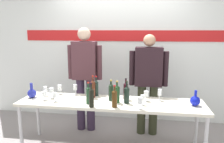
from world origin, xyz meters
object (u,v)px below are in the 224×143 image
object	(u,v)px
wine_glass_left_0	(55,95)
wine_glass_right_3	(146,94)
wine_bottle_2	(126,90)
wine_bottle_4	(117,93)
presenter_right	(148,78)
wine_glass_left_3	(45,94)
presenter_left	(85,73)
wine_bottle_3	(93,88)
wine_glass_right_2	(140,101)
decanter_blue_right	(195,101)
wine_glass_left_4	(45,89)
decanter_blue_left	(32,93)
wine_bottle_6	(115,98)
wine_glass_left_1	(51,91)
wine_bottle_1	(91,97)
wine_glass_left_2	(75,87)
wine_glass_right_0	(143,98)
display_table	(110,105)
wine_bottle_8	(111,91)
wine_glass_left_5	(60,88)
wine_bottle_7	(127,94)
wine_glass_right_1	(160,93)
wine_bottle_5	(96,88)
wine_bottle_0	(89,94)

from	to	relation	value
wine_glass_left_0	wine_glass_right_3	bearing A→B (deg)	9.89
wine_bottle_2	wine_bottle_4	distance (m)	0.21
presenter_right	wine_glass_left_3	distance (m)	1.64
presenter_left	wine_bottle_3	size ratio (longest dim) A/B	5.28
presenter_right	wine_glass_right_2	bearing A→B (deg)	-97.55
wine_bottle_4	wine_glass_right_2	bearing A→B (deg)	-32.29
decanter_blue_right	wine_glass_right_2	world-z (taller)	decanter_blue_right
presenter_left	wine_glass_left_4	xyz separation A→B (m)	(-0.50, -0.47, -0.18)
decanter_blue_left	presenter_right	bearing A→B (deg)	18.99
wine_bottle_3	wine_bottle_6	xyz separation A→B (m)	(0.38, -0.37, -0.01)
wine_glass_left_1	wine_glass_right_2	distance (m)	1.34
wine_bottle_2	wine_glass_left_1	bearing A→B (deg)	-173.23
wine_bottle_1	wine_glass_left_2	distance (m)	0.65
decanter_blue_right	wine_glass_right_0	world-z (taller)	decanter_blue_right
wine_bottle_6	wine_glass_left_1	xyz separation A→B (m)	(-0.98, 0.24, -0.02)
presenter_left	wine_glass_left_0	size ratio (longest dim) A/B	13.49
presenter_left	wine_glass_left_2	xyz separation A→B (m)	(-0.07, -0.34, -0.17)
display_table	wine_bottle_1	bearing A→B (deg)	-129.08
wine_bottle_8	wine_glass_left_1	xyz separation A→B (m)	(-0.89, -0.03, -0.02)
wine_bottle_1	wine_glass_right_2	world-z (taller)	wine_bottle_1
wine_glass_left_5	decanter_blue_left	bearing A→B (deg)	-143.96
wine_bottle_3	wine_glass_left_5	world-z (taller)	wine_bottle_3
presenter_left	wine_glass_left_0	xyz separation A→B (m)	(-0.25, -0.71, -0.19)
display_table	presenter_right	bearing A→B (deg)	48.11
wine_bottle_7	wine_glass_left_0	size ratio (longest dim) A/B	2.38
presenter_right	wine_glass_right_3	world-z (taller)	presenter_right
wine_bottle_2	display_table	bearing A→B (deg)	-142.58
wine_bottle_4	wine_glass_right_1	xyz separation A→B (m)	(0.60, 0.19, -0.02)
wine_bottle_1	wine_bottle_5	xyz separation A→B (m)	(-0.05, 0.51, -0.01)
wine_glass_left_1	wine_glass_left_4	size ratio (longest dim) A/B	1.04
wine_bottle_4	wine_bottle_5	xyz separation A→B (m)	(-0.36, 0.28, -0.00)
wine_glass_left_4	wine_bottle_6	bearing A→B (deg)	-16.84
wine_glass_right_2	wine_glass_left_5	bearing A→B (deg)	159.25
decanter_blue_right	wine_bottle_0	bearing A→B (deg)	-174.68
wine_glass_right_3	wine_glass_right_2	bearing A→B (deg)	-103.11
wine_bottle_1	wine_glass_right_1	xyz separation A→B (m)	(0.91, 0.42, -0.02)
wine_bottle_2	wine_glass_right_1	world-z (taller)	wine_bottle_2
presenter_left	wine_glass_left_3	world-z (taller)	presenter_left
wine_glass_left_4	decanter_blue_left	bearing A→B (deg)	-142.36
wine_bottle_1	wine_glass_left_1	distance (m)	0.74
wine_bottle_8	wine_glass_left_4	world-z (taller)	wine_bottle_8
decanter_blue_right	wine_glass_left_0	xyz separation A→B (m)	(-1.94, -0.12, 0.02)
display_table	wine_glass_right_1	size ratio (longest dim) A/B	15.94
wine_glass_left_1	wine_glass_right_0	size ratio (longest dim) A/B	1.10
wine_glass_left_2	wine_glass_left_4	size ratio (longest dim) A/B	1.10
wine_bottle_4	wine_bottle_0	bearing A→B (deg)	-164.57
decanter_blue_left	wine_bottle_2	xyz separation A→B (m)	(1.40, 0.16, 0.06)
wine_glass_left_1	wine_glass_left_3	bearing A→B (deg)	-120.95
wine_glass_right_0	wine_glass_right_2	bearing A→B (deg)	-101.03
wine_bottle_4	wine_glass_left_4	size ratio (longest dim) A/B	2.11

